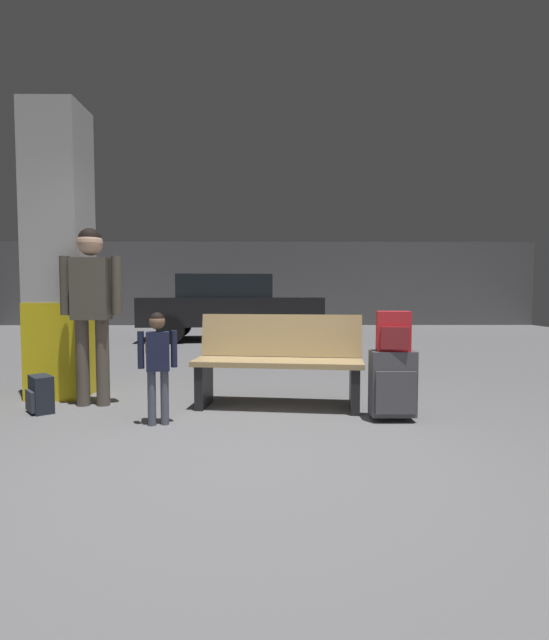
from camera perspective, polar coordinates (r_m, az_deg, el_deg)
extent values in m
cube|color=slate|center=(7.11, -1.45, -5.97)|extent=(18.00, 18.00, 0.10)
cube|color=#565658|center=(15.88, -0.91, 4.44)|extent=(18.00, 0.12, 2.80)
cube|color=yellow|center=(5.49, -24.37, -3.25)|extent=(0.57, 0.57, 1.00)
cube|color=#B2B2B2|center=(5.54, -24.76, 12.56)|extent=(0.56, 0.56, 2.04)
cube|color=tan|center=(4.46, 0.40, -5.19)|extent=(1.64, 0.64, 0.05)
cube|color=tan|center=(4.68, 0.75, -1.89)|extent=(1.60, 0.32, 0.42)
cube|color=black|center=(4.64, -8.56, -7.81)|extent=(0.13, 0.41, 0.41)
cube|color=black|center=(4.48, 9.68, -8.22)|extent=(0.13, 0.41, 0.41)
cube|color=#4C4C51|center=(4.20, 14.14, -7.45)|extent=(0.38, 0.20, 0.56)
cube|color=#4C4C51|center=(4.10, 14.53, -8.56)|extent=(0.34, 0.02, 0.36)
cube|color=#A5A5AA|center=(4.23, 13.92, -3.68)|extent=(0.14, 0.02, 0.02)
cylinder|color=black|center=(4.31, 11.69, -11.25)|extent=(0.02, 0.04, 0.04)
cylinder|color=black|center=(4.38, 15.86, -11.05)|extent=(0.02, 0.04, 0.04)
cube|color=red|center=(4.14, 14.23, -1.31)|extent=(0.30, 0.19, 0.34)
cube|color=maroon|center=(4.05, 14.39, -2.14)|extent=(0.23, 0.06, 0.19)
cylinder|color=black|center=(4.13, 14.26, 0.88)|extent=(0.06, 0.03, 0.02)
cylinder|color=#4C5160|center=(4.07, -13.19, -9.14)|extent=(0.07, 0.07, 0.46)
cylinder|color=#4C5160|center=(4.07, -14.68, -9.17)|extent=(0.07, 0.07, 0.46)
cube|color=#191E38|center=(4.00, -14.01, -3.71)|extent=(0.21, 0.15, 0.32)
cylinder|color=#191E38|center=(4.01, -12.11, -3.44)|extent=(0.05, 0.05, 0.31)
cylinder|color=#191E38|center=(4.00, -15.92, -3.51)|extent=(0.05, 0.05, 0.31)
sphere|color=brown|center=(3.98, -14.06, -0.19)|extent=(0.13, 0.13, 0.13)
sphere|color=black|center=(3.98, -14.06, 0.07)|extent=(0.12, 0.12, 0.12)
cylinder|color=#E5D84C|center=(4.10, -14.98, -3.34)|extent=(0.06, 0.06, 0.10)
cylinder|color=red|center=(4.09, -15.00, -2.30)|extent=(0.01, 0.01, 0.06)
cylinder|color=brown|center=(4.88, -20.13, -4.88)|extent=(0.13, 0.13, 0.84)
cylinder|color=brown|center=(4.95, -22.27, -4.83)|extent=(0.13, 0.13, 0.84)
cube|color=#4C473D|center=(4.87, -21.39, 3.55)|extent=(0.35, 0.21, 0.60)
cylinder|color=#4C473D|center=(4.79, -18.62, 3.97)|extent=(0.10, 0.10, 0.57)
cylinder|color=#4C473D|center=(4.95, -24.08, 3.83)|extent=(0.10, 0.10, 0.57)
sphere|color=tan|center=(4.89, -21.50, 8.68)|extent=(0.24, 0.24, 0.24)
sphere|color=black|center=(4.89, -21.51, 9.06)|extent=(0.22, 0.22, 0.22)
cube|color=#1E232D|center=(4.87, -26.47, -8.05)|extent=(0.30, 0.32, 0.34)
cube|color=#333842|center=(4.86, -27.56, -8.72)|extent=(0.17, 0.20, 0.19)
cylinder|color=black|center=(4.84, -26.52, -6.21)|extent=(0.06, 0.06, 0.02)
cube|color=black|center=(11.01, -5.24, 1.10)|extent=(4.22, 2.02, 0.64)
cube|color=black|center=(11.01, -6.04, 4.11)|extent=(2.21, 1.70, 0.52)
cylinder|color=black|center=(11.90, 1.06, -0.51)|extent=(0.61, 0.25, 0.60)
cylinder|color=black|center=(10.31, 1.99, -1.11)|extent=(0.61, 0.25, 0.60)
cylinder|color=black|center=(11.91, -11.48, -0.57)|extent=(0.61, 0.25, 0.60)
cylinder|color=black|center=(10.32, -12.49, -1.18)|extent=(0.61, 0.25, 0.60)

